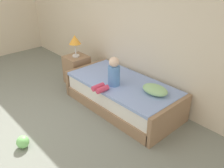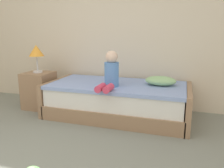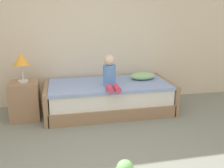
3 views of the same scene
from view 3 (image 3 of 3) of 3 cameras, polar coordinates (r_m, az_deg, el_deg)
wall_rear at (r=4.54m, az=-9.50°, el=13.52°), size 7.20×0.10×2.90m
bed at (r=4.24m, az=-0.70°, el=-3.04°), size 2.11×1.00×0.50m
nightstand at (r=4.16m, az=-19.21°, el=-3.56°), size 0.44×0.44×0.60m
table_lamp at (r=4.00m, az=-20.03°, el=5.07°), size 0.24×0.24×0.45m
child_figure at (r=3.89m, az=-0.47°, el=2.25°), size 0.20×0.51×0.50m
pillow at (r=4.40m, az=6.99°, el=1.88°), size 0.44×0.30×0.13m
toy_ball at (r=2.70m, az=3.01°, el=-18.70°), size 0.18×0.18×0.18m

